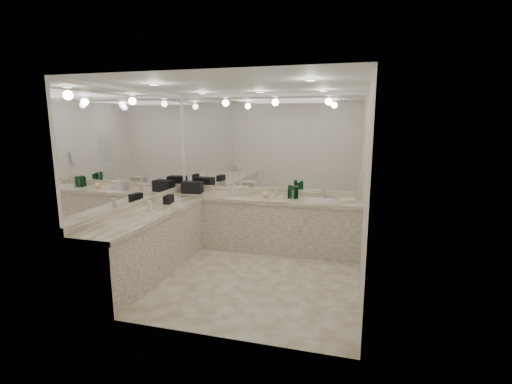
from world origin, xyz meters
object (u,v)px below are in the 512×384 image
(black_toiletry_bag, at_px, (192,187))
(cream_cosmetic_case, at_px, (240,191))
(sink, at_px, (321,200))
(soap_bottle_c, at_px, (265,193))
(hand_towel, at_px, (348,200))
(soap_bottle_a, at_px, (234,188))
(wall_phone, at_px, (362,179))
(soap_bottle_b, at_px, (232,191))

(black_toiletry_bag, distance_m, cream_cosmetic_case, 0.89)
(sink, xyz_separation_m, soap_bottle_c, (-0.91, -0.04, 0.08))
(cream_cosmetic_case, distance_m, hand_towel, 1.78)
(soap_bottle_a, xyz_separation_m, soap_bottle_c, (0.59, -0.12, -0.03))
(wall_phone, height_order, cream_cosmetic_case, wall_phone)
(sink, relative_size, soap_bottle_a, 2.04)
(cream_cosmetic_case, height_order, soap_bottle_b, soap_bottle_b)
(black_toiletry_bag, distance_m, soap_bottle_b, 0.80)
(wall_phone, xyz_separation_m, black_toiletry_bag, (-2.86, 0.53, -0.35))
(soap_bottle_b, height_order, soap_bottle_c, soap_bottle_b)
(wall_phone, relative_size, soap_bottle_b, 1.28)
(black_toiletry_bag, relative_size, soap_bottle_a, 1.62)
(wall_phone, relative_size, hand_towel, 1.07)
(sink, distance_m, soap_bottle_b, 1.47)
(sink, bearing_deg, cream_cosmetic_case, -179.83)
(sink, xyz_separation_m, soap_bottle_a, (-1.50, 0.08, 0.11))
(soap_bottle_a, bearing_deg, sink, -3.04)
(soap_bottle_a, bearing_deg, soap_bottle_b, -80.04)
(soap_bottle_b, bearing_deg, cream_cosmetic_case, 39.14)
(soap_bottle_c, bearing_deg, hand_towel, 2.89)
(hand_towel, distance_m, soap_bottle_b, 1.89)
(wall_phone, distance_m, hand_towel, 0.71)
(wall_phone, bearing_deg, hand_towel, 109.32)
(cream_cosmetic_case, bearing_deg, soap_bottle_c, -19.83)
(sink, relative_size, cream_cosmetic_case, 1.55)
(hand_towel, bearing_deg, black_toiletry_bag, -179.90)
(wall_phone, distance_m, black_toiletry_bag, 2.93)
(wall_phone, height_order, hand_towel, wall_phone)
(sink, bearing_deg, soap_bottle_b, -176.46)
(wall_phone, height_order, black_toiletry_bag, wall_phone)
(black_toiletry_bag, height_order, hand_towel, black_toiletry_bag)
(soap_bottle_c, bearing_deg, sink, 2.37)
(sink, height_order, soap_bottle_b, soap_bottle_b)
(black_toiletry_bag, height_order, cream_cosmetic_case, black_toiletry_bag)
(soap_bottle_b, bearing_deg, soap_bottle_a, 99.96)
(soap_bottle_b, bearing_deg, sink, 3.54)
(black_toiletry_bag, relative_size, soap_bottle_b, 1.86)
(sink, distance_m, hand_towel, 0.42)
(black_toiletry_bag, bearing_deg, soap_bottle_a, 4.12)
(black_toiletry_bag, distance_m, soap_bottle_a, 0.76)
(cream_cosmetic_case, relative_size, soap_bottle_c, 1.88)
(wall_phone, distance_m, soap_bottle_b, 2.14)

